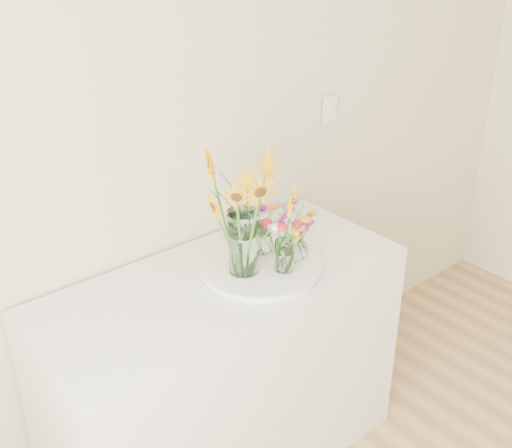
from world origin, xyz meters
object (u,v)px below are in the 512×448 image
(counter, at_px, (224,373))
(small_vase_a, at_px, (284,256))
(small_vase_b, at_px, (296,243))
(small_vase_c, at_px, (262,238))
(tray, at_px, (260,268))
(mason_jar, at_px, (243,242))

(counter, height_order, small_vase_a, small_vase_a)
(small_vase_b, height_order, small_vase_c, small_vase_b)
(tray, height_order, small_vase_a, small_vase_a)
(mason_jar, xyz_separation_m, small_vase_b, (0.22, -0.05, -0.06))
(mason_jar, bearing_deg, small_vase_c, 25.97)
(small_vase_b, bearing_deg, tray, 162.49)
(mason_jar, bearing_deg, counter, 136.57)
(tray, relative_size, small_vase_c, 3.54)
(counter, distance_m, tray, 0.49)
(mason_jar, height_order, small_vase_c, mason_jar)
(mason_jar, distance_m, small_vase_b, 0.23)
(small_vase_b, xyz_separation_m, small_vase_c, (-0.07, 0.12, -0.00))
(counter, bearing_deg, small_vase_b, -19.98)
(tray, height_order, small_vase_b, small_vase_b)
(tray, distance_m, mason_jar, 0.16)
(mason_jar, bearing_deg, small_vase_a, -35.34)
(counter, xyz_separation_m, small_vase_b, (0.28, -0.10, 0.54))
(small_vase_c, bearing_deg, mason_jar, -154.03)
(small_vase_b, distance_m, small_vase_c, 0.14)
(counter, distance_m, small_vase_b, 0.62)
(small_vase_a, distance_m, small_vase_c, 0.16)
(small_vase_a, xyz_separation_m, small_vase_c, (0.03, 0.16, -0.00))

